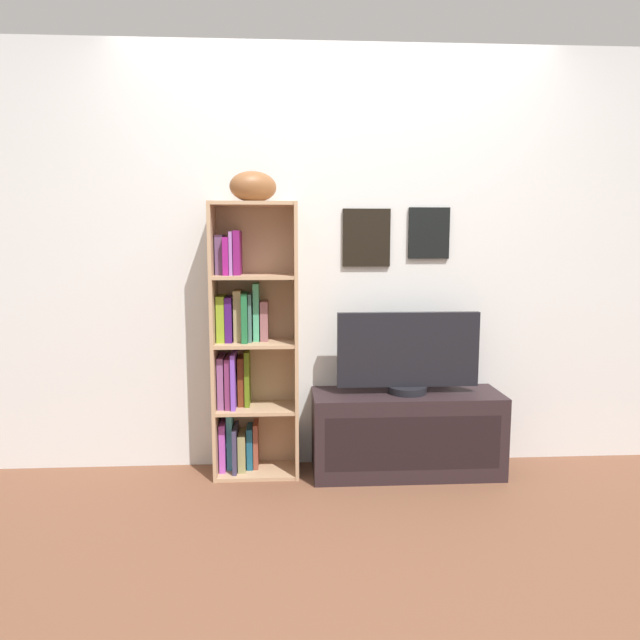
# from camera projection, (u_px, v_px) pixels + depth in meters

# --- Properties ---
(ground) EXTENTS (5.20, 5.20, 0.04)m
(ground) POSITION_uv_depth(u_px,v_px,m) (357.00, 562.00, 2.50)
(ground) COLOR brown
(back_wall) EXTENTS (4.80, 0.08, 2.46)m
(back_wall) POSITION_uv_depth(u_px,v_px,m) (336.00, 261.00, 3.45)
(back_wall) COLOR silver
(back_wall) RESTS_ON ground
(bookshelf) EXTENTS (0.48, 0.28, 1.56)m
(bookshelf) POSITION_uv_depth(u_px,v_px,m) (246.00, 349.00, 3.35)
(bookshelf) COLOR tan
(bookshelf) RESTS_ON ground
(football) EXTENTS (0.31, 0.26, 0.17)m
(football) POSITION_uv_depth(u_px,v_px,m) (253.00, 187.00, 3.19)
(football) COLOR brown
(football) RESTS_ON bookshelf
(tv_stand) EXTENTS (1.09, 0.38, 0.48)m
(tv_stand) POSITION_uv_depth(u_px,v_px,m) (406.00, 433.00, 3.38)
(tv_stand) COLOR black
(tv_stand) RESTS_ON ground
(television) EXTENTS (0.81, 0.22, 0.47)m
(television) POSITION_uv_depth(u_px,v_px,m) (408.00, 353.00, 3.32)
(television) COLOR black
(television) RESTS_ON tv_stand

